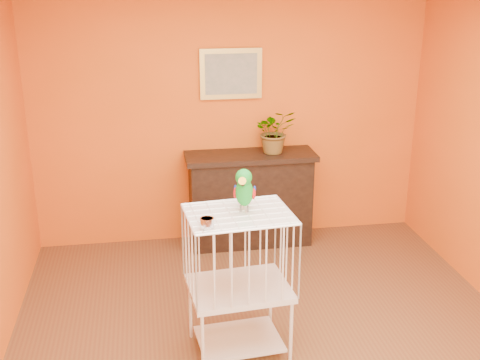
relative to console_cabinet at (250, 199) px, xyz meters
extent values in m
plane|color=brown|center=(-0.16, -2.02, -0.49)|extent=(4.50, 4.50, 0.00)
plane|color=#E15A15|center=(-0.16, 0.23, 0.81)|extent=(4.00, 0.00, 4.00)
cube|color=black|center=(0.00, 0.00, -0.03)|extent=(1.23, 0.41, 0.92)
cube|color=black|center=(0.00, 0.00, 0.46)|extent=(1.31, 0.47, 0.05)
cube|color=black|center=(0.00, -0.18, -0.03)|extent=(0.86, 0.02, 0.46)
cube|color=#5D2B1A|center=(-0.25, -0.05, -0.13)|extent=(0.05, 0.18, 0.29)
cube|color=#35542A|center=(-0.17, -0.05, -0.13)|extent=(0.05, 0.18, 0.29)
cube|color=#5D2B1A|center=(-0.08, -0.05, -0.13)|extent=(0.05, 0.18, 0.29)
cube|color=#35542A|center=(0.02, -0.05, -0.13)|extent=(0.05, 0.18, 0.29)
cube|color=#5D2B1A|center=(0.13, -0.05, -0.13)|extent=(0.05, 0.18, 0.29)
imported|color=#26722D|center=(0.25, 0.00, 0.66)|extent=(0.42, 0.46, 0.35)
cube|color=gold|center=(-0.16, 0.20, 1.26)|extent=(0.62, 0.03, 0.50)
cube|color=gray|center=(-0.16, 0.18, 1.26)|extent=(0.52, 0.01, 0.40)
cube|color=silver|center=(-0.42, -1.86, -0.40)|extent=(0.65, 0.52, 0.02)
cube|color=silver|center=(-0.42, -1.86, 0.03)|extent=(0.77, 0.62, 0.04)
cube|color=silver|center=(-0.42, -1.86, 0.62)|extent=(0.77, 0.62, 0.01)
cylinder|color=silver|center=(-0.72, -2.13, -0.24)|extent=(0.03, 0.03, 0.50)
cylinder|color=silver|center=(-0.07, -2.08, -0.24)|extent=(0.03, 0.03, 0.50)
cylinder|color=silver|center=(-0.76, -1.63, -0.24)|extent=(0.03, 0.03, 0.50)
cylinder|color=silver|center=(-0.12, -1.58, -0.24)|extent=(0.03, 0.03, 0.50)
cylinder|color=silver|center=(-0.67, -2.07, 0.66)|extent=(0.09, 0.09, 0.07)
cylinder|color=#59544C|center=(-0.40, -1.82, 0.65)|extent=(0.01, 0.01, 0.05)
cylinder|color=#59544C|center=(-0.35, -1.83, 0.65)|extent=(0.01, 0.01, 0.05)
ellipsoid|color=#0C8728|center=(-0.38, -1.82, 0.77)|extent=(0.17, 0.21, 0.23)
ellipsoid|color=#0C8728|center=(-0.39, -1.86, 0.89)|extent=(0.14, 0.15, 0.11)
cone|color=#FAA915|center=(-0.40, -1.91, 0.88)|extent=(0.07, 0.09, 0.07)
cone|color=black|center=(-0.40, -1.90, 0.86)|extent=(0.04, 0.04, 0.03)
sphere|color=black|center=(-0.43, -1.87, 0.91)|extent=(0.02, 0.02, 0.02)
sphere|color=black|center=(-0.35, -1.89, 0.91)|extent=(0.02, 0.02, 0.02)
ellipsoid|color=#A50C0C|center=(-0.43, -1.79, 0.76)|extent=(0.05, 0.07, 0.08)
ellipsoid|color=navy|center=(-0.31, -1.83, 0.76)|extent=(0.05, 0.07, 0.08)
cone|color=#0C8728|center=(-0.35, -1.75, 0.69)|extent=(0.12, 0.18, 0.13)
camera|label=1|loc=(-1.04, -5.69, 2.24)|focal=45.00mm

